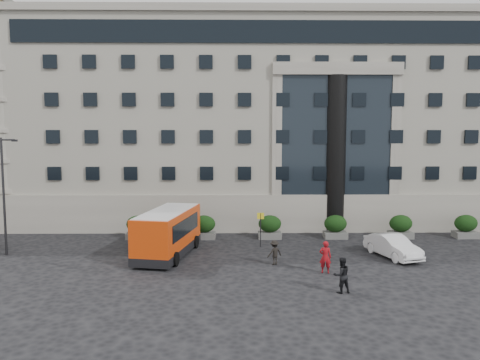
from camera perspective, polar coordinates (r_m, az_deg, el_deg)
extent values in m
plane|color=black|center=(29.90, -7.68, -10.42)|extent=(120.00, 120.00, 0.00)
cube|color=gray|center=(50.57, 2.01, 6.53)|extent=(44.00, 24.00, 18.00)
cylinder|color=black|center=(39.76, 11.51, 3.04)|extent=(1.80, 1.80, 13.00)
cube|color=brown|center=(73.23, -25.67, 7.29)|extent=(13.00, 13.00, 22.00)
cube|color=#535451|center=(37.94, -12.32, -6.64)|extent=(1.80, 1.20, 0.50)
ellipsoid|color=black|center=(37.76, -12.35, -5.27)|extent=(1.80, 1.26, 1.34)
cube|color=#535451|center=(37.26, -4.40, -6.75)|extent=(1.80, 1.20, 0.50)
ellipsoid|color=black|center=(37.07, -4.41, -5.36)|extent=(1.80, 1.26, 1.34)
cube|color=#535451|center=(37.30, 3.65, -6.73)|extent=(1.80, 1.20, 0.50)
ellipsoid|color=black|center=(37.11, 3.66, -5.34)|extent=(1.80, 1.26, 1.34)
cube|color=#535451|center=(38.05, 11.53, -6.58)|extent=(1.80, 1.20, 0.50)
ellipsoid|color=black|center=(37.87, 11.56, -5.22)|extent=(1.80, 1.26, 1.34)
cube|color=#535451|center=(39.48, 18.97, -6.33)|extent=(1.80, 1.20, 0.50)
ellipsoid|color=black|center=(39.31, 19.02, -5.02)|extent=(1.80, 1.26, 1.34)
cube|color=#535451|center=(41.52, 25.78, -6.01)|extent=(1.80, 1.20, 0.50)
ellipsoid|color=black|center=(41.35, 25.83, -4.76)|extent=(1.80, 1.26, 1.34)
cylinder|color=#262628|center=(35.38, -26.85, -1.85)|extent=(0.16, 0.16, 8.00)
cylinder|color=#262628|center=(34.93, -26.47, 4.41)|extent=(0.90, 0.12, 0.12)
cube|color=black|center=(34.74, -25.79, 4.36)|extent=(0.35, 0.18, 0.14)
cylinder|color=#262628|center=(34.29, 2.52, -6.12)|extent=(0.08, 0.08, 2.50)
cube|color=yellow|center=(34.09, 2.53, -4.39)|extent=(0.50, 0.06, 0.45)
cube|color=red|center=(32.14, -8.78, -5.98)|extent=(3.86, 7.71, 2.50)
cube|color=black|center=(32.44, -8.74, -8.32)|extent=(3.91, 7.75, 0.55)
cube|color=black|center=(32.09, -8.78, -5.55)|extent=(3.62, 6.13, 1.10)
cube|color=silver|center=(31.92, -8.81, -3.87)|extent=(3.67, 7.32, 0.18)
cylinder|color=black|center=(30.74, -12.43, -9.18)|extent=(0.44, 0.94, 0.90)
cylinder|color=black|center=(29.89, -7.89, -9.53)|extent=(0.44, 0.94, 0.90)
cylinder|color=black|center=(35.01, -9.46, -7.29)|extent=(0.44, 0.94, 0.90)
cylinder|color=black|center=(34.26, -5.45, -7.52)|extent=(0.44, 0.94, 0.90)
cube|color=maroon|center=(50.39, -21.46, -2.51)|extent=(2.22, 3.36, 2.28)
cube|color=maroon|center=(48.23, -22.34, -3.34)|extent=(2.06, 1.53, 1.55)
cube|color=black|center=(47.59, -22.60, -3.08)|extent=(1.73, 0.18, 0.73)
cylinder|color=black|center=(48.76, -23.38, -4.08)|extent=(0.27, 0.77, 0.77)
cylinder|color=black|center=(48.10, -21.14, -4.12)|extent=(0.27, 0.77, 0.77)
cylinder|color=black|center=(51.55, -22.22, -3.52)|extent=(0.27, 0.77, 0.77)
cylinder|color=black|center=(50.92, -20.09, -3.55)|extent=(0.27, 0.77, 0.77)
imported|color=black|center=(43.88, -20.90, -4.70)|extent=(2.17, 4.50, 1.26)
imported|color=black|center=(47.84, -20.16, -3.72)|extent=(3.05, 5.46, 1.44)
imported|color=silver|center=(33.18, 18.11, -7.67)|extent=(2.92, 4.89, 1.52)
imported|color=maroon|center=(28.55, 10.36, -9.22)|extent=(0.78, 0.59, 1.94)
imported|color=black|center=(25.34, 12.27, -11.26)|extent=(1.07, 0.92, 1.88)
imported|color=black|center=(29.94, 4.24, -8.81)|extent=(1.16, 0.99, 1.56)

